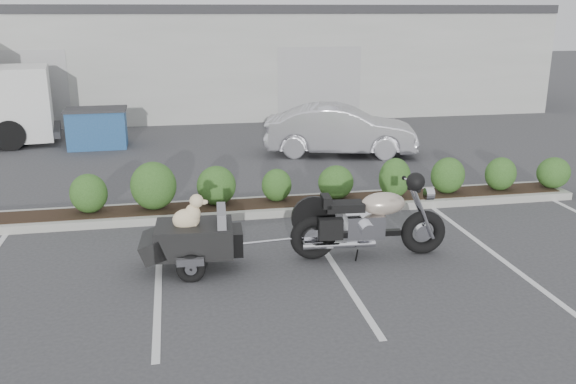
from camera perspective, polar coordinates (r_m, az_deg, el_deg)
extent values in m
plane|color=#38383A|center=(10.04, -3.34, -5.84)|extent=(90.00, 90.00, 0.00)
cube|color=#9E9E93|center=(12.20, -0.04, -1.29)|extent=(12.00, 1.00, 0.15)
cube|color=#9EA099|center=(26.29, -8.39, 12.53)|extent=(26.00, 10.00, 4.00)
torus|color=black|center=(9.74, 2.36, -4.24)|extent=(0.75, 0.23, 0.74)
torus|color=black|center=(10.19, 12.53, -3.69)|extent=(0.75, 0.23, 0.74)
cylinder|color=silver|center=(9.74, 2.36, -4.24)|extent=(0.32, 0.15, 0.31)
cylinder|color=silver|center=(10.19, 12.53, -3.69)|extent=(0.27, 0.13, 0.26)
cylinder|color=silver|center=(9.93, 12.47, -1.73)|extent=(0.48, 0.09, 0.98)
cylinder|color=silver|center=(10.13, 12.06, -1.34)|extent=(0.48, 0.09, 0.98)
cylinder|color=silver|center=(9.85, 11.44, 0.74)|extent=(0.09, 0.77, 0.04)
cylinder|color=silver|center=(10.00, 13.06, -0.18)|extent=(0.14, 0.21, 0.20)
sphere|color=black|center=(9.50, 11.85, 0.95)|extent=(0.30, 0.30, 0.29)
cube|color=silver|center=(9.85, 7.13, -3.10)|extent=(0.63, 0.41, 0.37)
cube|color=black|center=(9.92, 7.72, -3.85)|extent=(1.00, 0.17, 0.09)
ellipsoid|color=#C1AF9B|center=(9.81, 8.89, -1.08)|extent=(0.75, 0.46, 0.36)
cube|color=black|center=(9.67, 5.30, -1.35)|extent=(0.63, 0.37, 0.13)
cube|color=black|center=(9.58, 3.57, -0.86)|extent=(0.15, 0.34, 0.18)
cylinder|color=silver|center=(9.66, 4.81, -4.98)|extent=(1.16, 0.17, 0.10)
cylinder|color=silver|center=(10.02, 4.35, -4.14)|extent=(1.16, 0.17, 0.10)
cube|color=black|center=(9.41, 4.01, -3.46)|extent=(0.38, 0.18, 0.33)
cube|color=black|center=(9.42, -8.74, -4.32)|extent=(1.21, 0.87, 0.46)
cube|color=slate|center=(9.31, -6.24, -2.52)|extent=(0.18, 0.69, 0.33)
cube|color=slate|center=(9.38, -8.43, -3.65)|extent=(0.81, 0.73, 0.04)
cube|color=black|center=(9.49, -12.39, -4.87)|extent=(0.47, 0.82, 0.40)
cube|color=black|center=(9.44, -4.96, -4.50)|extent=(0.26, 0.56, 0.37)
torus|color=black|center=(9.11, -9.07, -7.12)|extent=(0.44, 0.15, 0.43)
torus|color=black|center=(9.96, -8.92, -4.98)|extent=(0.44, 0.15, 0.43)
cube|color=silver|center=(9.00, -9.12, -6.49)|extent=(0.40, 0.11, 0.11)
cube|color=silver|center=(9.96, -8.94, -4.16)|extent=(0.40, 0.11, 0.11)
cylinder|color=black|center=(9.53, -8.99, -6.00)|extent=(0.11, 0.99, 0.04)
cylinder|color=silver|center=(9.48, -3.35, -4.88)|extent=(0.66, 0.08, 0.04)
ellipsoid|color=beige|center=(9.31, -9.50, -2.55)|extent=(0.43, 0.31, 0.33)
ellipsoid|color=beige|center=(9.28, -8.91, -2.02)|extent=(0.25, 0.24, 0.30)
sphere|color=beige|center=(9.21, -8.56, -0.84)|extent=(0.22, 0.22, 0.21)
ellipsoid|color=beige|center=(9.22, -7.94, -0.95)|extent=(0.16, 0.10, 0.08)
sphere|color=black|center=(9.22, -7.52, -0.93)|extent=(0.04, 0.04, 0.04)
ellipsoid|color=beige|center=(9.15, -8.85, -0.83)|extent=(0.06, 0.05, 0.11)
ellipsoid|color=beige|center=(9.27, -8.83, -0.60)|extent=(0.06, 0.05, 0.11)
cylinder|color=beige|center=(9.28, -8.66, -3.37)|extent=(0.05, 0.05, 0.13)
cylinder|color=beige|center=(9.41, -8.64, -3.09)|extent=(0.05, 0.05, 0.13)
imported|color=#BAB9C1|center=(16.80, 4.95, 5.79)|extent=(4.34, 2.41, 1.35)
cube|color=navy|center=(18.50, -17.42, 5.67)|extent=(1.65, 1.12, 1.08)
cube|color=#2D2D30|center=(18.41, -17.57, 7.37)|extent=(1.74, 1.21, 0.05)
cube|color=silver|center=(19.89, -24.08, 7.63)|extent=(2.23, 2.47, 2.11)
cube|color=black|center=(19.93, -23.99, 6.82)|extent=(0.35, 1.81, 0.96)
cylinder|color=black|center=(18.99, -24.59, 4.85)|extent=(0.89, 0.40, 0.86)
cylinder|color=black|center=(21.06, -24.17, 5.93)|extent=(0.89, 0.40, 0.86)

